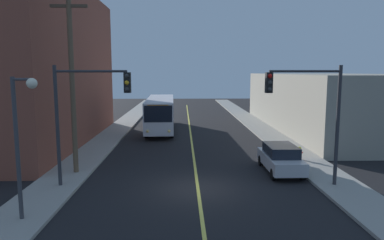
% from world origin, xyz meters
% --- Properties ---
extents(ground_plane, '(120.00, 120.00, 0.00)m').
position_xyz_m(ground_plane, '(0.00, 0.00, 0.00)').
color(ground_plane, black).
extents(sidewalk_left, '(2.50, 90.00, 0.15)m').
position_xyz_m(sidewalk_left, '(-7.25, 10.00, 0.07)').
color(sidewalk_left, gray).
rests_on(sidewalk_left, ground).
extents(sidewalk_right, '(2.50, 90.00, 0.15)m').
position_xyz_m(sidewalk_right, '(7.25, 10.00, 0.07)').
color(sidewalk_right, gray).
rests_on(sidewalk_right, ground).
extents(lane_stripe_center, '(0.16, 60.00, 0.01)m').
position_xyz_m(lane_stripe_center, '(0.00, 15.00, 0.01)').
color(lane_stripe_center, '#D8CC4C').
rests_on(lane_stripe_center, ground).
extents(building_left_brick, '(10.00, 20.86, 12.47)m').
position_xyz_m(building_left_brick, '(-13.49, 11.90, 6.23)').
color(building_left_brick, brown).
rests_on(building_left_brick, ground).
extents(building_right_warehouse, '(12.00, 25.68, 5.59)m').
position_xyz_m(building_right_warehouse, '(14.50, 18.14, 2.80)').
color(building_right_warehouse, gray).
rests_on(building_right_warehouse, ground).
extents(city_bus, '(2.90, 12.21, 3.20)m').
position_xyz_m(city_bus, '(-2.96, 18.03, 1.82)').
color(city_bus, silver).
rests_on(city_bus, ground).
extents(parked_car_silver, '(1.84, 4.41, 1.62)m').
position_xyz_m(parked_car_silver, '(4.94, 2.77, 0.84)').
color(parked_car_silver, '#B7B7BC').
rests_on(parked_car_silver, ground).
extents(utility_pole_near, '(2.40, 0.28, 10.68)m').
position_xyz_m(utility_pole_near, '(-6.85, 2.65, 6.00)').
color(utility_pole_near, brown).
rests_on(utility_pole_near, sidewalk_left).
extents(traffic_signal_left_corner, '(3.75, 0.48, 6.00)m').
position_xyz_m(traffic_signal_left_corner, '(-5.41, 0.27, 4.30)').
color(traffic_signal_left_corner, '#2D2D33').
rests_on(traffic_signal_left_corner, sidewalk_left).
extents(traffic_signal_right_corner, '(3.75, 0.48, 6.00)m').
position_xyz_m(traffic_signal_right_corner, '(5.41, -0.01, 4.30)').
color(traffic_signal_right_corner, '#2D2D33').
rests_on(traffic_signal_right_corner, sidewalk_right).
extents(street_lamp_left, '(0.98, 0.40, 5.50)m').
position_xyz_m(street_lamp_left, '(-6.83, -3.84, 3.74)').
color(street_lamp_left, '#38383D').
rests_on(street_lamp_left, sidewalk_left).
extents(fire_hydrant, '(0.44, 0.26, 0.84)m').
position_xyz_m(fire_hydrant, '(6.85, 5.19, 0.58)').
color(fire_hydrant, red).
rests_on(fire_hydrant, sidewalk_right).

